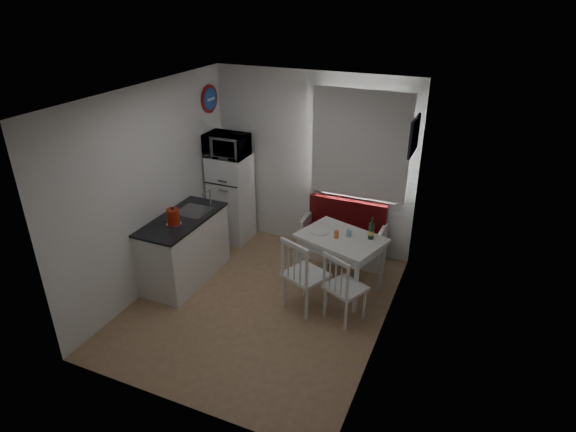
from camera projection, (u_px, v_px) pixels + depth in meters
name	position (u px, v px, depth m)	size (l,w,h in m)	color
floor	(261.00, 304.00, 6.05)	(3.00, 3.50, 0.02)	#977150
ceiling	(255.00, 95.00, 4.92)	(3.00, 3.50, 0.02)	white
wall_back	(313.00, 163.00, 6.93)	(3.00, 0.02, 2.60)	white
wall_front	(165.00, 291.00, 4.04)	(3.00, 0.02, 2.60)	white
wall_left	(151.00, 190.00, 6.02)	(0.02, 3.50, 2.60)	white
wall_right	(389.00, 235.00, 4.95)	(0.02, 3.50, 2.60)	white
window	(361.00, 148.00, 6.51)	(1.22, 0.06, 1.47)	white
curtain	(360.00, 146.00, 6.43)	(1.35, 0.02, 1.50)	white
kitchen_counter	(185.00, 248.00, 6.41)	(0.62, 1.32, 1.16)	white
wall_sign	(210.00, 99.00, 6.84)	(0.40, 0.40, 0.03)	#1B4EA4
picture_frame	(414.00, 136.00, 5.54)	(0.04, 0.52, 0.42)	black
bench	(343.00, 240.00, 6.96)	(1.19, 0.46, 0.85)	white
dining_table	(341.00, 243.00, 6.07)	(1.19, 0.99, 0.76)	white
chair_left	(303.00, 270.00, 5.64)	(0.59, 0.59, 0.52)	white
chair_right	(344.00, 283.00, 5.49)	(0.55, 0.55, 0.48)	white
fridge	(231.00, 198.00, 7.33)	(0.55, 0.55, 1.37)	white
microwave	(227.00, 145.00, 6.92)	(0.60, 0.41, 0.33)	white
kettle	(173.00, 217.00, 5.95)	(0.19, 0.19, 0.25)	#A21E0D
wine_bottle	(371.00, 228.00, 5.93)	(0.07, 0.07, 0.29)	#154227
drinking_glass_orange	(336.00, 234.00, 5.99)	(0.06, 0.06, 0.10)	orange
drinking_glass_blue	(349.00, 233.00, 6.03)	(0.06, 0.06, 0.10)	#83B4DF
plate	(319.00, 231.00, 6.15)	(0.25, 0.25, 0.02)	white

